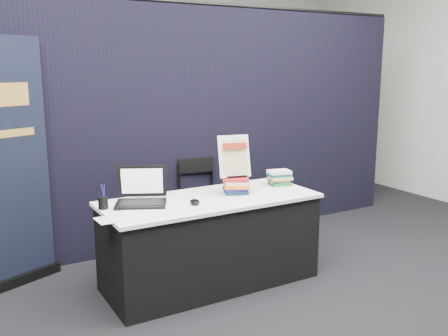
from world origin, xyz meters
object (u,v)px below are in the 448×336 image
info_sign (234,157)px  stacking_chair (203,199)px  pullup_banner (3,180)px  display_table (210,241)px  laptop (138,195)px  book_stack_tall (236,186)px  book_stack_short (280,178)px

info_sign → stacking_chair: size_ratio=0.41×
pullup_banner → stacking_chair: bearing=-21.0°
display_table → stacking_chair: 0.92m
laptop → stacking_chair: bearing=62.5°
display_table → info_sign: 0.74m
display_table → laptop: 0.74m
display_table → pullup_banner: 1.76m
laptop → stacking_chair: 1.22m
book_stack_tall → stacking_chair: (0.11, 0.82, -0.32)m
book_stack_tall → info_sign: info_sign is taller
display_table → stacking_chair: size_ratio=2.01×
display_table → stacking_chair: stacking_chair is taller
laptop → stacking_chair: laptop is taller
book_stack_tall → pullup_banner: bearing=156.3°
display_table → info_sign: size_ratio=4.89×
laptop → pullup_banner: pullup_banner is taller
book_stack_short → info_sign: size_ratio=0.59×
laptop → book_stack_tall: laptop is taller
info_sign → pullup_banner: pullup_banner is taller
laptop → info_sign: bearing=20.2°
pullup_banner → stacking_chair: size_ratio=2.30×
laptop → display_table: bearing=13.1°
stacking_chair → laptop: bearing=-137.8°
book_stack_short → info_sign: bearing=-175.8°
info_sign → pullup_banner: size_ratio=0.18×
laptop → book_stack_short: laptop is taller
display_table → book_stack_tall: size_ratio=7.26×
pullup_banner → book_stack_short: bearing=-39.8°
display_table → info_sign: info_sign is taller
stacking_chair → book_stack_short: bearing=-56.3°
display_table → laptop: laptop is taller
book_stack_tall → stacking_chair: 0.88m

